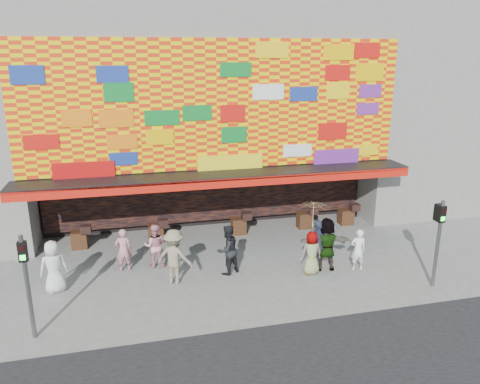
% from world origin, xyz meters
% --- Properties ---
extents(ground, '(90.00, 90.00, 0.00)m').
position_xyz_m(ground, '(0.00, 0.00, 0.00)').
color(ground, slate).
rests_on(ground, ground).
extents(shop_building, '(15.20, 9.40, 10.00)m').
position_xyz_m(shop_building, '(0.00, 8.18, 5.23)').
color(shop_building, gray).
rests_on(shop_building, ground).
extents(neighbor_right, '(11.00, 8.00, 12.00)m').
position_xyz_m(neighbor_right, '(13.00, 8.00, 6.00)').
color(neighbor_right, gray).
rests_on(neighbor_right, ground).
extents(signal_left, '(0.22, 0.20, 3.00)m').
position_xyz_m(signal_left, '(-6.20, -1.50, 1.86)').
color(signal_left, '#59595B').
rests_on(signal_left, ground).
extents(signal_right, '(0.22, 0.20, 3.00)m').
position_xyz_m(signal_right, '(6.20, -1.50, 1.86)').
color(signal_right, '#59595B').
rests_on(signal_right, ground).
extents(ped_a, '(0.95, 0.72, 1.75)m').
position_xyz_m(ped_a, '(-5.96, 1.08, 0.88)').
color(ped_a, silver).
rests_on(ped_a, ground).
extents(ped_b, '(0.60, 0.42, 1.57)m').
position_xyz_m(ped_b, '(-3.78, 2.15, 0.79)').
color(ped_b, '#C68084').
rests_on(ped_b, ground).
extents(ped_c, '(1.08, 1.01, 1.78)m').
position_xyz_m(ped_c, '(-0.24, 1.05, 0.89)').
color(ped_c, black).
rests_on(ped_c, ground).
extents(ped_d, '(1.42, 1.20, 1.91)m').
position_xyz_m(ped_d, '(-2.12, 0.77, 0.95)').
color(ped_d, gray).
rests_on(ped_d, ground).
extents(ped_e, '(1.18, 0.98, 1.88)m').
position_xyz_m(ped_e, '(2.92, 0.58, 0.94)').
color(ped_e, '#35425D').
rests_on(ped_e, ground).
extents(ped_f, '(1.87, 0.84, 1.95)m').
position_xyz_m(ped_f, '(3.22, 0.52, 0.97)').
color(ped_f, gray).
rests_on(ped_f, ground).
extents(ped_g, '(0.79, 0.54, 1.56)m').
position_xyz_m(ped_g, '(2.60, 0.33, 0.78)').
color(ped_g, gray).
rests_on(ped_g, ground).
extents(ped_h, '(0.60, 0.44, 1.53)m').
position_xyz_m(ped_h, '(4.33, 0.25, 0.77)').
color(ped_h, white).
rests_on(ped_h, ground).
extents(ped_i, '(0.87, 0.72, 1.61)m').
position_xyz_m(ped_i, '(-2.67, 2.22, 0.81)').
color(ped_i, pink).
rests_on(ped_i, ground).
extents(parasol, '(1.13, 1.15, 1.91)m').
position_xyz_m(parasol, '(2.60, 0.33, 2.18)').
color(parasol, '#D1C684').
rests_on(parasol, ground).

